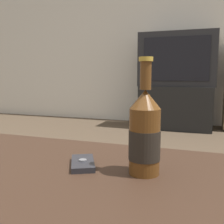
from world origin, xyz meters
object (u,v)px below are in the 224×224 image
object	(u,v)px
tv_stand	(176,107)
cell_phone	(83,163)
television	(177,60)
beer_bottle	(145,134)

from	to	relation	value
tv_stand	cell_phone	distance (m)	2.63
television	cell_phone	bearing A→B (deg)	-89.86
tv_stand	beer_bottle	xyz separation A→B (m)	(0.17, -2.62, 0.25)
television	beer_bottle	distance (m)	2.64
tv_stand	cell_phone	size ratio (longest dim) A/B	6.52
tv_stand	television	distance (m)	0.56
television	beer_bottle	size ratio (longest dim) A/B	3.17
beer_bottle	cell_phone	distance (m)	0.18
television	cell_phone	distance (m)	2.65
television	beer_bottle	bearing A→B (deg)	-86.34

